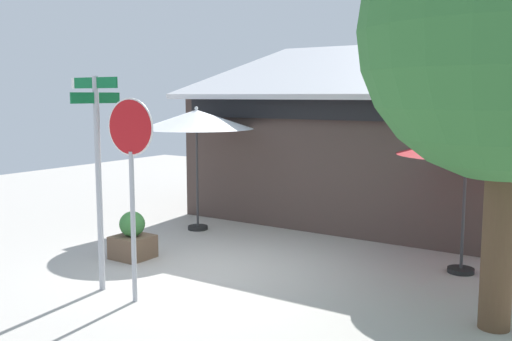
{
  "coord_description": "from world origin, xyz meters",
  "views": [
    {
      "loc": [
        5.86,
        -7.47,
        2.96
      ],
      "look_at": [
        0.07,
        1.2,
        1.6
      ],
      "focal_mm": 40.58,
      "sensor_mm": 36.0,
      "label": 1
    }
  ],
  "objects_px": {
    "stop_sign": "(131,160)",
    "patio_umbrella_crimson_center": "(467,146)",
    "sidewalk_planter": "(133,239)",
    "street_sign_post": "(98,161)",
    "patio_umbrella_ivory_left": "(196,120)"
  },
  "relations": [
    {
      "from": "street_sign_post",
      "to": "sidewalk_planter",
      "type": "relative_size",
      "value": 3.73
    },
    {
      "from": "stop_sign",
      "to": "patio_umbrella_ivory_left",
      "type": "xyz_separation_m",
      "value": [
        -2.13,
        4.01,
        0.37
      ]
    },
    {
      "from": "street_sign_post",
      "to": "stop_sign",
      "type": "height_order",
      "value": "street_sign_post"
    },
    {
      "from": "street_sign_post",
      "to": "sidewalk_planter",
      "type": "xyz_separation_m",
      "value": [
        -0.87,
        1.5,
        -1.62
      ]
    },
    {
      "from": "patio_umbrella_crimson_center",
      "to": "sidewalk_planter",
      "type": "xyz_separation_m",
      "value": [
        -5.23,
        -2.43,
        -1.77
      ]
    },
    {
      "from": "patio_umbrella_ivory_left",
      "to": "stop_sign",
      "type": "bearing_deg",
      "value": -62.05
    },
    {
      "from": "patio_umbrella_ivory_left",
      "to": "patio_umbrella_crimson_center",
      "type": "xyz_separation_m",
      "value": [
        5.7,
        -0.0,
        -0.3
      ]
    },
    {
      "from": "stop_sign",
      "to": "patio_umbrella_ivory_left",
      "type": "bearing_deg",
      "value": 117.95
    },
    {
      "from": "street_sign_post",
      "to": "patio_umbrella_ivory_left",
      "type": "xyz_separation_m",
      "value": [
        -1.34,
        3.92,
        0.44
      ]
    },
    {
      "from": "stop_sign",
      "to": "patio_umbrella_crimson_center",
      "type": "bearing_deg",
      "value": 48.35
    },
    {
      "from": "stop_sign",
      "to": "patio_umbrella_crimson_center",
      "type": "height_order",
      "value": "stop_sign"
    },
    {
      "from": "stop_sign",
      "to": "sidewalk_planter",
      "type": "xyz_separation_m",
      "value": [
        -1.66,
        1.58,
        -1.69
      ]
    },
    {
      "from": "patio_umbrella_crimson_center",
      "to": "street_sign_post",
      "type": "bearing_deg",
      "value": -137.99
    },
    {
      "from": "patio_umbrella_ivory_left",
      "to": "sidewalk_planter",
      "type": "relative_size",
      "value": 3.13
    },
    {
      "from": "street_sign_post",
      "to": "stop_sign",
      "type": "xyz_separation_m",
      "value": [
        0.79,
        -0.09,
        0.08
      ]
    }
  ]
}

